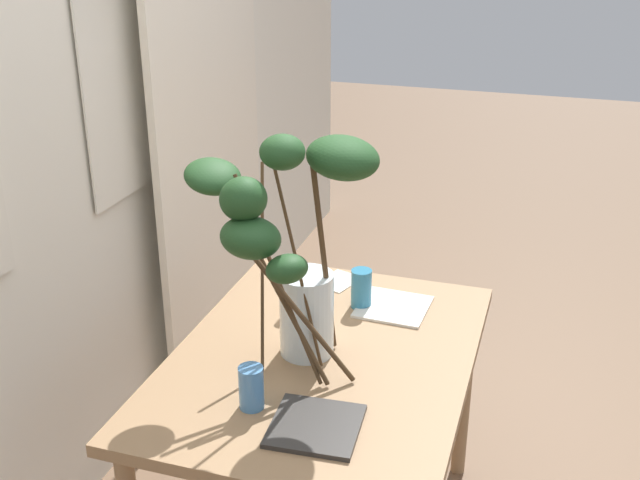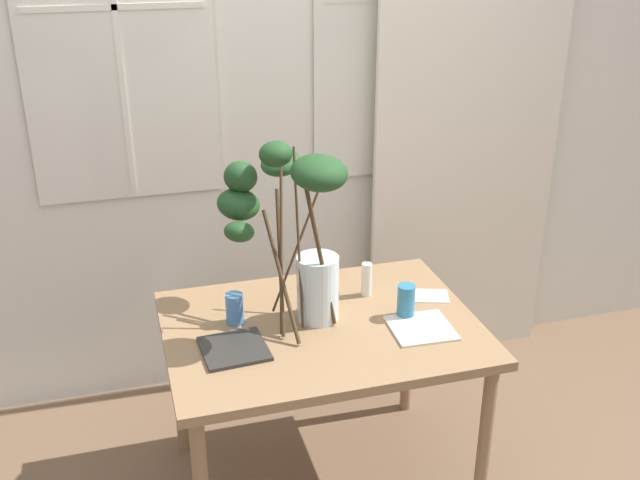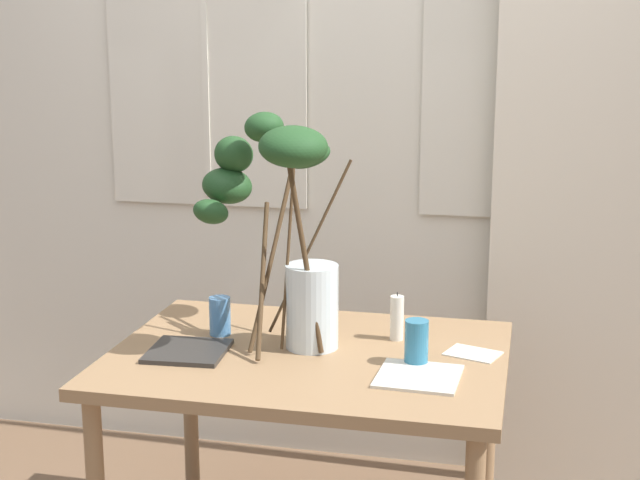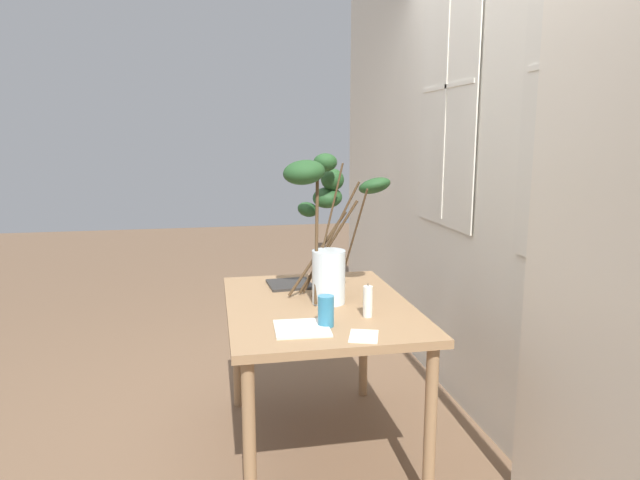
% 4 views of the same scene
% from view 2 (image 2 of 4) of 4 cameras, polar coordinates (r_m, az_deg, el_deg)
% --- Properties ---
extents(ground, '(14.00, 14.00, 0.00)m').
position_cam_2_polar(ground, '(3.22, 0.10, -17.83)').
color(ground, brown).
extents(back_wall_with_windows, '(5.89, 0.14, 2.82)m').
position_cam_2_polar(back_wall_with_windows, '(3.39, -4.35, 11.48)').
color(back_wall_with_windows, silver).
rests_on(back_wall_with_windows, ground).
extents(curtain_sheer_side, '(0.93, 0.03, 2.57)m').
position_cam_2_polar(curtain_sheer_side, '(3.59, 11.40, 9.61)').
color(curtain_sheer_side, silver).
rests_on(curtain_sheer_side, ground).
extents(dining_table, '(1.15, 0.85, 0.74)m').
position_cam_2_polar(dining_table, '(2.83, 0.11, -7.85)').
color(dining_table, '#93704C').
rests_on(dining_table, ground).
extents(vase_with_branches, '(0.46, 0.57, 0.70)m').
position_cam_2_polar(vase_with_branches, '(2.65, -1.96, 0.89)').
color(vase_with_branches, silver).
rests_on(vase_with_branches, dining_table).
extents(drinking_glass_blue_left, '(0.07, 0.07, 0.12)m').
position_cam_2_polar(drinking_glass_blue_left, '(2.78, -6.52, -5.22)').
color(drinking_glass_blue_left, '#4C84BC').
rests_on(drinking_glass_blue_left, dining_table).
extents(drinking_glass_blue_right, '(0.07, 0.07, 0.13)m').
position_cam_2_polar(drinking_glass_blue_right, '(2.82, 6.57, -4.64)').
color(drinking_glass_blue_right, teal).
rests_on(drinking_glass_blue_right, dining_table).
extents(plate_square_left, '(0.24, 0.24, 0.01)m').
position_cam_2_polar(plate_square_left, '(2.65, -6.55, -8.23)').
color(plate_square_left, '#2D2B28').
rests_on(plate_square_left, dining_table).
extents(plate_square_right, '(0.23, 0.23, 0.01)m').
position_cam_2_polar(plate_square_right, '(2.78, 7.70, -6.65)').
color(plate_square_right, silver).
rests_on(plate_square_right, dining_table).
extents(napkin_folded, '(0.18, 0.15, 0.00)m').
position_cam_2_polar(napkin_folded, '(3.01, 8.32, -4.23)').
color(napkin_folded, silver).
rests_on(napkin_folded, dining_table).
extents(pillar_candle, '(0.04, 0.04, 0.15)m').
position_cam_2_polar(pillar_candle, '(2.96, 3.56, -3.01)').
color(pillar_candle, silver).
rests_on(pillar_candle, dining_table).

